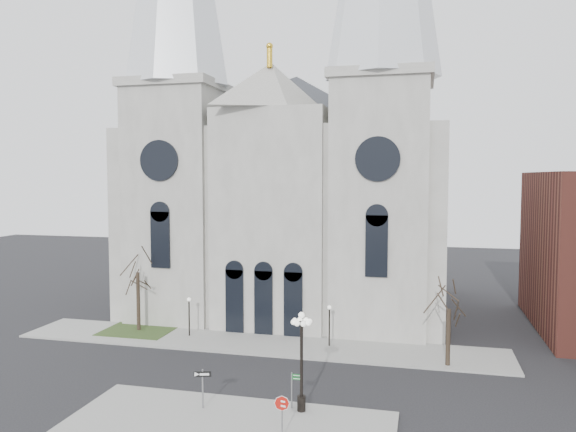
% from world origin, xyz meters
% --- Properties ---
extents(ground, '(160.00, 160.00, 0.00)m').
position_xyz_m(ground, '(0.00, 0.00, 0.00)').
color(ground, black).
rests_on(ground, ground).
extents(sidewalk_far, '(40.00, 6.00, 0.14)m').
position_xyz_m(sidewalk_far, '(0.00, 11.00, 0.07)').
color(sidewalk_far, gray).
rests_on(sidewalk_far, ground).
extents(grass_patch, '(6.00, 5.00, 0.18)m').
position_xyz_m(grass_patch, '(-11.00, 12.00, 0.09)').
color(grass_patch, '#283F1B').
rests_on(grass_patch, ground).
extents(cathedral, '(33.00, 26.66, 54.00)m').
position_xyz_m(cathedral, '(0.00, 22.86, 18.48)').
color(cathedral, gray).
rests_on(cathedral, ground).
extents(tree_left, '(3.20, 3.20, 7.50)m').
position_xyz_m(tree_left, '(-11.00, 12.00, 5.58)').
color(tree_left, black).
rests_on(tree_left, ground).
extents(tree_right, '(3.20, 3.20, 6.00)m').
position_xyz_m(tree_right, '(15.00, 9.00, 4.47)').
color(tree_right, black).
rests_on(tree_right, ground).
extents(ped_lamp_left, '(0.32, 0.32, 3.26)m').
position_xyz_m(ped_lamp_left, '(-6.00, 11.50, 2.33)').
color(ped_lamp_left, black).
rests_on(ped_lamp_left, sidewalk_far).
extents(ped_lamp_right, '(0.32, 0.32, 3.26)m').
position_xyz_m(ped_lamp_right, '(6.00, 11.50, 2.33)').
color(ped_lamp_right, black).
rests_on(ped_lamp_right, sidewalk_far).
extents(stop_sign, '(0.79, 0.23, 2.24)m').
position_xyz_m(stop_sign, '(6.27, -4.67, 1.75)').
color(stop_sign, slate).
rests_on(stop_sign, sidewalk_near).
extents(globe_lamp, '(1.64, 1.64, 5.78)m').
position_xyz_m(globe_lamp, '(6.52, -1.19, 3.77)').
color(globe_lamp, black).
rests_on(globe_lamp, sidewalk_near).
extents(one_way_sign, '(0.98, 0.32, 2.30)m').
position_xyz_m(one_way_sign, '(0.86, -2.16, 1.68)').
color(one_way_sign, slate).
rests_on(one_way_sign, sidewalk_near).
extents(street_name_sign, '(0.67, 0.09, 2.11)m').
position_xyz_m(street_name_sign, '(5.96, -0.88, 1.39)').
color(street_name_sign, slate).
rests_on(street_name_sign, sidewalk_near).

